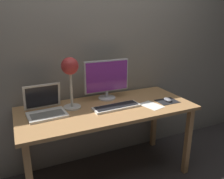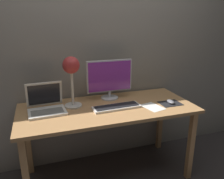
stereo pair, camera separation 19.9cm
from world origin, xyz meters
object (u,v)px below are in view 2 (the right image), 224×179
keyboard_main (117,107)px  desk_lamp (71,70)px  mouse (171,102)px  laptop (46,103)px  monitor (110,78)px

keyboard_main → desk_lamp: 0.52m
desk_lamp → mouse: 0.97m
laptop → mouse: bearing=-10.2°
monitor → desk_lamp: (-0.38, -0.10, 0.13)m
keyboard_main → desk_lamp: (-0.37, 0.17, 0.33)m
laptop → mouse: size_ratio=3.45×
monitor → keyboard_main: (-0.02, -0.27, -0.20)m
laptop → desk_lamp: 0.37m
keyboard_main → desk_lamp: size_ratio=0.96×
keyboard_main → laptop: bearing=166.4°
monitor → desk_lamp: bearing=-166.0°
desk_lamp → mouse: desk_lamp is taller
monitor → desk_lamp: size_ratio=0.99×
keyboard_main → laptop: 0.63m
monitor → keyboard_main: bearing=-93.8°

